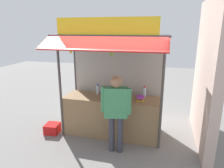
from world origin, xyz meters
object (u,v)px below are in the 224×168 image
(water_bottle_left, at_px, (98,90))
(magazine_stack_front_right, at_px, (140,98))
(plastic_crate, at_px, (52,128))
(banana_bunch_leftmost, at_px, (112,52))
(banana_bunch_inner_right, at_px, (71,50))
(vendor_person, at_px, (116,108))
(water_bottle_mid_right, at_px, (120,92))
(water_bottle_rear_center, at_px, (144,92))
(magazine_stack_back_right, at_px, (107,96))
(magazine_stack_center, at_px, (125,101))

(water_bottle_left, xyz_separation_m, magazine_stack_front_right, (1.13, -0.16, -0.09))
(magazine_stack_front_right, distance_m, plastic_crate, 2.43)
(water_bottle_left, distance_m, banana_bunch_leftmost, 1.36)
(plastic_crate, bearing_deg, banana_bunch_inner_right, -9.70)
(water_bottle_left, bearing_deg, plastic_crate, -153.99)
(vendor_person, bearing_deg, water_bottle_mid_right, -93.95)
(water_bottle_left, relative_size, vendor_person, 0.15)
(water_bottle_rear_center, relative_size, plastic_crate, 0.81)
(vendor_person, bearing_deg, water_bottle_left, -63.73)
(water_bottle_left, bearing_deg, magazine_stack_back_right, -31.79)
(banana_bunch_inner_right, bearing_deg, water_bottle_mid_right, 32.37)
(magazine_stack_front_right, xyz_separation_m, banana_bunch_inner_right, (-1.52, -0.49, 1.16))
(magazine_stack_back_right, xyz_separation_m, vendor_person, (0.41, -0.73, 0.02))
(banana_bunch_leftmost, bearing_deg, water_bottle_mid_right, 86.38)
(water_bottle_rear_center, relative_size, banana_bunch_inner_right, 1.02)
(banana_bunch_inner_right, distance_m, banana_bunch_leftmost, 0.95)
(water_bottle_mid_right, relative_size, banana_bunch_inner_right, 0.86)
(water_bottle_rear_center, distance_m, magazine_stack_back_right, 0.94)
(water_bottle_mid_right, distance_m, magazine_stack_back_right, 0.34)
(water_bottle_mid_right, bearing_deg, plastic_crate, -163.26)
(water_bottle_rear_center, relative_size, banana_bunch_leftmost, 0.95)
(magazine_stack_center, distance_m, banana_bunch_leftmost, 1.19)
(magazine_stack_front_right, bearing_deg, vendor_person, -119.34)
(magazine_stack_front_right, height_order, vendor_person, vendor_person)
(water_bottle_mid_right, height_order, magazine_stack_back_right, water_bottle_mid_right)
(banana_bunch_leftmost, bearing_deg, magazine_stack_center, 37.06)
(banana_bunch_leftmost, xyz_separation_m, vendor_person, (0.16, -0.26, -1.13))
(banana_bunch_leftmost, bearing_deg, magazine_stack_back_right, 118.17)
(water_bottle_rear_center, xyz_separation_m, water_bottle_mid_right, (-0.61, -0.09, -0.02))
(water_bottle_rear_center, distance_m, water_bottle_mid_right, 0.62)
(water_bottle_left, xyz_separation_m, magazine_stack_center, (0.81, -0.46, -0.08))
(water_bottle_mid_right, height_order, vendor_person, vendor_person)
(water_bottle_left, relative_size, magazine_stack_back_right, 1.00)
(water_bottle_left, relative_size, magazine_stack_front_right, 0.90)
(vendor_person, xyz_separation_m, plastic_crate, (-1.80, 0.38, -0.92))
(water_bottle_left, xyz_separation_m, banana_bunch_inner_right, (-0.40, -0.65, 1.07))
(water_bottle_rear_center, height_order, vendor_person, vendor_person)
(banana_bunch_leftmost, relative_size, vendor_person, 0.17)
(water_bottle_left, distance_m, magazine_stack_back_right, 0.37)
(magazine_stack_front_right, relative_size, banana_bunch_inner_right, 1.04)
(magazine_stack_front_right, xyz_separation_m, banana_bunch_leftmost, (-0.58, -0.49, 1.14))
(water_bottle_rear_center, bearing_deg, plastic_crate, -165.41)
(magazine_stack_back_right, relative_size, magazine_stack_center, 0.98)
(magazine_stack_back_right, distance_m, vendor_person, 0.83)
(water_bottle_mid_right, height_order, plastic_crate, water_bottle_mid_right)
(magazine_stack_center, bearing_deg, magazine_stack_front_right, 42.73)
(water_bottle_rear_center, distance_m, magazine_stack_front_right, 0.26)
(magazine_stack_back_right, xyz_separation_m, magazine_stack_center, (0.51, -0.27, 0.02))
(water_bottle_mid_right, xyz_separation_m, plastic_crate, (-1.68, -0.51, -0.98))
(water_bottle_rear_center, distance_m, plastic_crate, 2.57)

